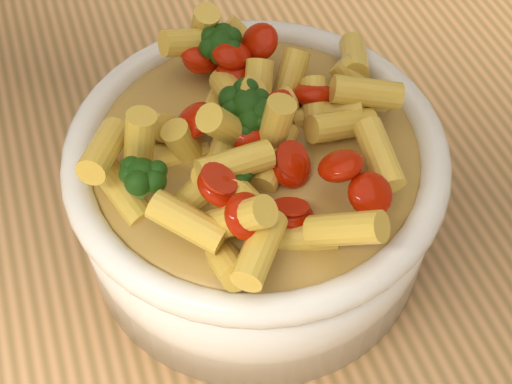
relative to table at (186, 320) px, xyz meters
name	(u,v)px	position (x,y,z in m)	size (l,w,h in m)	color
table	(186,320)	(0.00, 0.00, 0.00)	(1.20, 0.80, 0.90)	tan
serving_bowl	(256,191)	(0.07, 0.00, 0.16)	(0.27, 0.27, 0.12)	white
pasta_salad	(256,125)	(0.07, 0.00, 0.23)	(0.21, 0.21, 0.05)	#FBC54F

